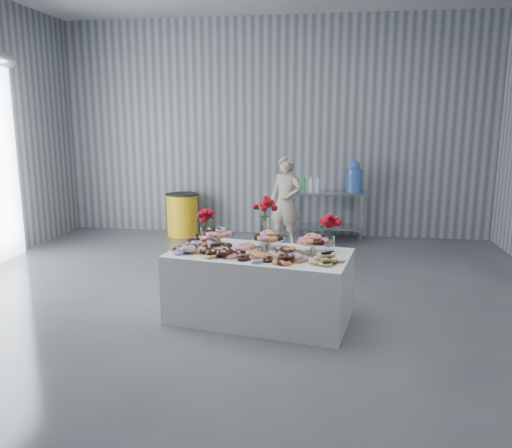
{
  "coord_description": "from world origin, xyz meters",
  "views": [
    {
      "loc": [
        1.02,
        -4.9,
        2.13
      ],
      "look_at": [
        0.23,
        0.61,
        0.98
      ],
      "focal_mm": 35.0,
      "sensor_mm": 36.0,
      "label": 1
    }
  ],
  "objects": [
    {
      "name": "donut_mounds",
      "position": [
        0.32,
        0.18,
        0.8
      ],
      "size": [
        1.92,
        1.11,
        0.09
      ],
      "primitive_type": null,
      "rotation": [
        0.0,
        0.0,
        -0.18
      ],
      "color": "#D47E4D",
      "rests_on": "display_table"
    },
    {
      "name": "water_jug",
      "position": [
        1.49,
        4.1,
        1.15
      ],
      "size": [
        0.28,
        0.28,
        0.55
      ],
      "color": "#447DE9",
      "rests_on": "prep_table"
    },
    {
      "name": "cake_stand_mid",
      "position": [
        0.4,
        0.37,
        0.89
      ],
      "size": [
        0.36,
        0.36,
        0.17
      ],
      "color": "silver",
      "rests_on": "display_table"
    },
    {
      "name": "danish_pile",
      "position": [
        1.03,
        -0.05,
        0.81
      ],
      "size": [
        0.48,
        0.48,
        0.11
      ],
      "primitive_type": null,
      "color": "white",
      "rests_on": "display_table"
    },
    {
      "name": "drink_bottles",
      "position": [
        0.67,
        4.0,
        1.04
      ],
      "size": [
        0.54,
        0.08,
        0.27
      ],
      "primitive_type": null,
      "color": "#268C33",
      "rests_on": "prep_table"
    },
    {
      "name": "room_walls",
      "position": [
        -0.27,
        0.07,
        2.64
      ],
      "size": [
        8.04,
        9.04,
        4.02
      ],
      "color": "gray",
      "rests_on": "ground"
    },
    {
      "name": "bouquet_right",
      "position": [
        1.06,
        0.41,
        1.05
      ],
      "size": [
        0.26,
        0.26,
        0.42
      ],
      "color": "white",
      "rests_on": "display_table"
    },
    {
      "name": "person",
      "position": [
        0.33,
        3.43,
        0.78
      ],
      "size": [
        0.67,
        0.56,
        1.57
      ],
      "primitive_type": "imported",
      "rotation": [
        0.0,
        0.0,
        -0.39
      ],
      "color": "#CC8C93",
      "rests_on": "ground"
    },
    {
      "name": "cake_stand_left",
      "position": [
        -0.19,
        0.48,
        0.89
      ],
      "size": [
        0.36,
        0.36,
        0.17
      ],
      "color": "silver",
      "rests_on": "display_table"
    },
    {
      "name": "ground",
      "position": [
        0.0,
        0.0,
        0.0
      ],
      "size": [
        9.0,
        9.0,
        0.0
      ],
      "primitive_type": "plane",
      "color": "#3D3F45",
      "rests_on": "ground"
    },
    {
      "name": "cake_stand_right",
      "position": [
        0.89,
        0.29,
        0.89
      ],
      "size": [
        0.36,
        0.36,
        0.17
      ],
      "color": "silver",
      "rests_on": "display_table"
    },
    {
      "name": "trash_barrel",
      "position": [
        -1.68,
        4.1,
        0.4
      ],
      "size": [
        0.62,
        0.62,
        0.8
      ],
      "rotation": [
        0.0,
        0.0,
        0.1
      ],
      "color": "yellow",
      "rests_on": "ground"
    },
    {
      "name": "prep_table",
      "position": [
        0.99,
        4.1,
        0.62
      ],
      "size": [
        1.5,
        0.6,
        0.9
      ],
      "color": "silver",
      "rests_on": "ground"
    },
    {
      "name": "bouquet_left",
      "position": [
        -0.37,
        0.61,
        1.05
      ],
      "size": [
        0.26,
        0.26,
        0.42
      ],
      "color": "white",
      "rests_on": "display_table"
    },
    {
      "name": "bouquet_center",
      "position": [
        0.33,
        0.59,
        1.13
      ],
      "size": [
        0.26,
        0.26,
        0.57
      ],
      "color": "silver",
      "rests_on": "display_table"
    },
    {
      "name": "display_table",
      "position": [
        0.32,
        0.23,
        0.38
      ],
      "size": [
        2.05,
        1.32,
        0.75
      ],
      "primitive_type": "cube",
      "rotation": [
        0.0,
        0.0,
        -0.18
      ],
      "color": "white",
      "rests_on": "ground"
    }
  ]
}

